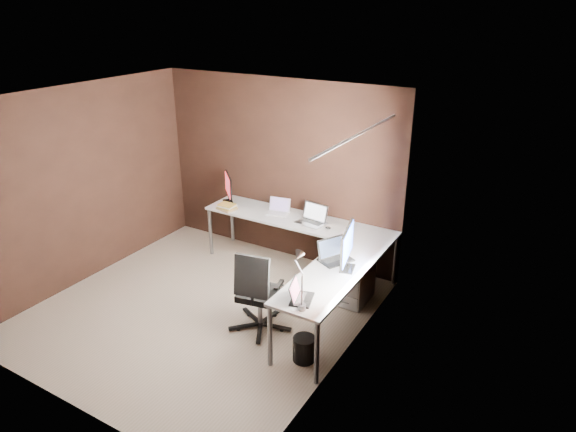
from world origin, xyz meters
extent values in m
cube|color=#C7B19A|center=(0.00, 0.00, 0.00)|extent=(3.60, 3.60, 0.00)
cube|color=white|center=(0.00, 0.00, 2.50)|extent=(3.60, 3.60, 0.00)
cube|color=black|center=(0.00, 1.80, 1.25)|extent=(3.60, 0.00, 2.50)
cube|color=black|center=(0.00, -1.80, 1.25)|extent=(3.60, 0.00, 2.50)
cube|color=black|center=(-1.80, 0.00, 1.25)|extent=(0.00, 3.60, 2.50)
cube|color=black|center=(1.80, 0.00, 1.25)|extent=(0.00, 3.60, 2.50)
cube|color=white|center=(1.79, 0.35, 1.45)|extent=(0.00, 1.00, 1.30)
cube|color=orange|center=(1.75, -0.38, 1.25)|extent=(0.01, 0.35, 2.00)
cube|color=orange|center=(1.75, 1.07, 1.25)|extent=(0.01, 0.35, 2.00)
cylinder|color=slate|center=(1.75, 0.35, 2.28)|extent=(0.02, 1.90, 0.02)
cube|color=white|center=(0.48, 1.50, 0.71)|extent=(2.65, 0.60, 0.03)
cube|color=white|center=(1.50, 0.38, 0.71)|extent=(0.60, 1.65, 0.03)
cylinder|color=slate|center=(-0.81, 1.24, 0.35)|extent=(0.05, 0.05, 0.70)
cylinder|color=slate|center=(-0.81, 1.76, 0.35)|extent=(0.05, 0.05, 0.70)
cylinder|color=slate|center=(1.24, -0.41, 0.35)|extent=(0.05, 0.05, 0.70)
cylinder|color=slate|center=(1.76, -0.41, 0.35)|extent=(0.05, 0.05, 0.70)
cylinder|color=slate|center=(1.76, 1.76, 0.35)|extent=(0.05, 0.05, 0.70)
cube|color=white|center=(1.43, 1.15, 0.30)|extent=(0.42, 0.50, 0.60)
cube|color=black|center=(-0.68, 1.52, 0.74)|extent=(0.24, 0.24, 0.01)
cube|color=black|center=(-0.67, 1.53, 0.79)|extent=(0.05, 0.05, 0.10)
cube|color=black|center=(-0.67, 1.53, 0.99)|extent=(0.35, 0.36, 0.31)
cube|color=red|center=(-0.68, 1.52, 0.99)|extent=(0.32, 0.32, 0.28)
cube|color=black|center=(1.61, 0.59, 0.74)|extent=(0.19, 0.25, 0.01)
cube|color=black|center=(1.59, 0.58, 0.80)|extent=(0.04, 0.06, 0.10)
cube|color=black|center=(1.59, 0.58, 1.03)|extent=(0.16, 0.58, 0.37)
cube|color=#1E3BAC|center=(1.60, 0.58, 1.03)|extent=(0.14, 0.54, 0.34)
cube|color=white|center=(0.15, 1.52, 0.74)|extent=(0.33, 0.26, 0.02)
cube|color=white|center=(0.14, 1.60, 0.84)|extent=(0.30, 0.11, 0.18)
cube|color=slate|center=(0.14, 1.60, 0.84)|extent=(0.26, 0.09, 0.16)
cube|color=silver|center=(0.69, 1.46, 0.74)|extent=(0.40, 0.30, 0.02)
cube|color=silver|center=(0.70, 1.56, 0.86)|extent=(0.37, 0.12, 0.23)
cube|color=white|center=(0.70, 1.55, 0.86)|extent=(0.33, 0.10, 0.20)
cube|color=black|center=(1.41, 0.70, 0.74)|extent=(0.39, 0.43, 0.02)
cube|color=black|center=(1.33, 0.74, 0.86)|extent=(0.23, 0.35, 0.22)
cube|color=#1C2539|center=(1.33, 0.74, 0.86)|extent=(0.19, 0.30, 0.19)
cube|color=black|center=(1.48, -0.20, 0.74)|extent=(0.27, 0.33, 0.02)
cube|color=black|center=(1.41, -0.22, 0.83)|extent=(0.13, 0.29, 0.18)
cube|color=#B45370|center=(1.41, -0.22, 0.83)|extent=(0.11, 0.25, 0.15)
cube|color=tan|center=(-0.54, 1.30, 0.74)|extent=(0.27, 0.24, 0.02)
cube|color=gold|center=(-0.54, 1.30, 0.77)|extent=(0.24, 0.20, 0.02)
cube|color=white|center=(-0.54, 1.30, 0.78)|extent=(0.24, 0.20, 0.02)
cube|color=gold|center=(-0.54, 1.30, 0.80)|extent=(0.22, 0.17, 0.01)
ellipsoid|color=black|center=(-0.57, 1.30, 0.74)|extent=(0.09, 0.07, 0.03)
ellipsoid|color=black|center=(0.96, 1.42, 0.75)|extent=(0.08, 0.06, 0.03)
cylinder|color=slate|center=(1.56, -0.35, 0.76)|extent=(0.08, 0.08, 0.06)
cylinder|color=slate|center=(1.56, -0.35, 0.94)|extent=(0.02, 0.02, 0.31)
cylinder|color=slate|center=(1.51, -0.32, 1.15)|extent=(0.02, 0.17, 0.23)
cone|color=slate|center=(1.46, -0.25, 1.23)|extent=(0.10, 0.12, 0.13)
cylinder|color=slate|center=(0.79, 0.09, 0.23)|extent=(0.05, 0.05, 0.35)
cube|color=black|center=(0.79, 0.09, 0.43)|extent=(0.49, 0.49, 0.07)
cube|color=black|center=(0.83, -0.10, 0.75)|extent=(0.40, 0.18, 0.46)
cylinder|color=black|center=(1.49, -0.17, 0.13)|extent=(0.27, 0.27, 0.27)
camera|label=1|loc=(3.52, -3.94, 3.42)|focal=32.00mm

